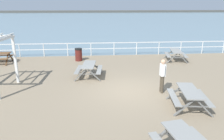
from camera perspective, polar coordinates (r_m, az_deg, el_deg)
ground_plane at (r=11.02m, az=4.27°, el=-5.82°), size 30.00×24.00×0.20m
sea_band at (r=62.93m, az=-3.37°, el=13.30°), size 142.00×90.00×0.01m
distant_shoreline at (r=105.86m, az=-4.04°, el=14.84°), size 142.00×6.00×1.80m
seaward_railing at (r=18.17m, az=0.53°, el=6.23°), size 23.07×0.07×1.08m
picnic_table_far_left at (r=12.83m, az=-6.10°, el=0.72°), size 1.70×1.94×0.80m
picnic_table_far_right at (r=17.15m, az=16.43°, el=4.29°), size 1.81×2.04×0.80m
picnic_table_seaward at (r=9.58m, az=19.61°, el=-6.04°), size 1.76×2.00×0.80m
visitor at (r=10.69m, az=13.12°, el=-0.98°), size 0.23×0.53×1.66m
litter_bin at (r=16.62m, az=-8.75°, el=4.04°), size 0.55×0.55×0.95m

